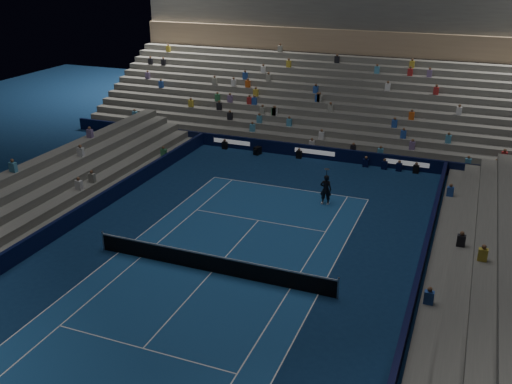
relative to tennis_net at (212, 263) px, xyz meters
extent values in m
plane|color=#0C2348|center=(0.00, 0.00, -0.50)|extent=(90.00, 90.00, 0.00)
cube|color=navy|center=(0.00, 0.00, -0.50)|extent=(10.97, 23.77, 0.01)
cube|color=black|center=(0.00, 18.50, 0.00)|extent=(44.00, 0.25, 1.00)
cube|color=black|center=(9.70, 0.00, 0.00)|extent=(0.25, 37.00, 1.00)
cube|color=black|center=(-9.70, 0.00, 0.00)|extent=(0.25, 37.00, 1.00)
cube|color=#62625D|center=(0.00, 19.50, -0.25)|extent=(44.00, 1.00, 0.50)
cube|color=#62625D|center=(0.00, 20.50, 0.00)|extent=(44.00, 1.00, 1.00)
cube|color=#62625D|center=(0.00, 21.50, 0.25)|extent=(44.00, 1.00, 1.50)
cube|color=#62625D|center=(0.00, 22.50, 0.50)|extent=(44.00, 1.00, 2.00)
cube|color=#62625D|center=(0.00, 23.50, 0.75)|extent=(44.00, 1.00, 2.50)
cube|color=#62625D|center=(0.00, 24.50, 1.00)|extent=(44.00, 1.00, 3.00)
cube|color=#62625D|center=(0.00, 25.50, 1.25)|extent=(44.00, 1.00, 3.50)
cube|color=#62625D|center=(0.00, 26.50, 1.50)|extent=(44.00, 1.00, 4.00)
cube|color=#62625D|center=(0.00, 27.50, 1.75)|extent=(44.00, 1.00, 4.50)
cube|color=#62625D|center=(0.00, 28.50, 2.00)|extent=(44.00, 1.00, 5.00)
cube|color=#62625D|center=(0.00, 29.50, 2.25)|extent=(44.00, 1.00, 5.50)
cube|color=#62625D|center=(0.00, 30.50, 2.50)|extent=(44.00, 1.00, 6.00)
cube|color=#9C8060|center=(0.00, 31.60, 6.60)|extent=(44.00, 0.60, 2.20)
cube|color=#4F4F4C|center=(0.00, 33.00, 9.20)|extent=(44.00, 2.40, 3.00)
cube|color=#5E5E59|center=(10.50, 0.00, -0.25)|extent=(1.00, 37.00, 0.50)
cube|color=#5E5E59|center=(11.50, 0.00, 0.00)|extent=(1.00, 37.00, 1.00)
cube|color=#5E5E59|center=(12.50, 0.00, 0.25)|extent=(1.00, 37.00, 1.50)
cube|color=#5E5E59|center=(13.50, 0.00, 0.50)|extent=(1.00, 37.00, 2.00)
cube|color=slate|center=(-10.50, 0.00, -0.25)|extent=(1.00, 37.00, 0.50)
cube|color=slate|center=(-11.50, 0.00, 0.00)|extent=(1.00, 37.00, 1.00)
cube|color=slate|center=(-12.50, 0.00, 0.25)|extent=(1.00, 37.00, 1.50)
cylinder|color=#B2B2B7|center=(-6.40, 0.00, 0.05)|extent=(0.10, 0.10, 1.10)
cylinder|color=#B2B2B7|center=(6.40, 0.00, 0.05)|extent=(0.10, 0.10, 1.10)
cube|color=black|center=(0.00, 0.00, -0.05)|extent=(12.80, 0.03, 0.90)
cube|color=white|center=(0.00, 0.00, 0.44)|extent=(12.80, 0.04, 0.08)
imported|color=black|center=(3.05, 10.24, 0.48)|extent=(0.76, 0.54, 1.98)
cube|color=black|center=(-4.48, 17.70, -0.20)|extent=(0.59, 0.67, 0.62)
cylinder|color=black|center=(-4.48, 17.24, -0.01)|extent=(0.24, 0.38, 0.16)
camera|label=1|loc=(11.04, -22.02, 14.09)|focal=39.82mm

